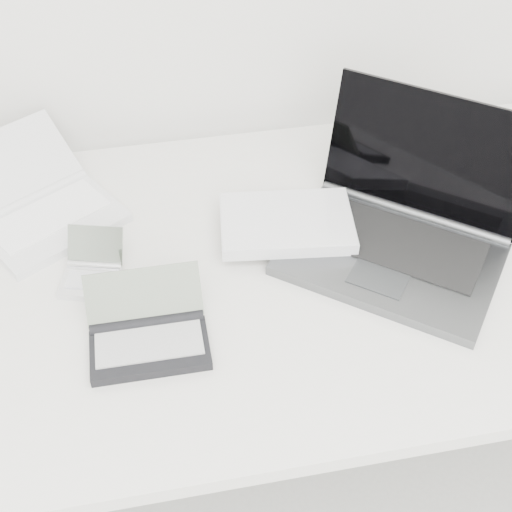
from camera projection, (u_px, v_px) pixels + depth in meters
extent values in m
cube|color=white|center=(268.00, 268.00, 1.28)|extent=(1.60, 0.80, 0.03)
cube|color=#55575A|center=(390.00, 259.00, 1.26)|extent=(0.45, 0.43, 0.02)
cube|color=black|center=(398.00, 242.00, 1.28)|extent=(0.32, 0.29, 0.00)
cube|color=black|center=(428.00, 156.00, 1.27)|extent=(0.33, 0.27, 0.23)
cylinder|color=#55575A|center=(413.00, 213.00, 1.33)|extent=(0.30, 0.24, 0.02)
cube|color=#3A3C3F|center=(378.00, 279.00, 1.21)|extent=(0.12, 0.11, 0.00)
cube|color=silver|center=(287.00, 223.00, 1.30)|extent=(0.26, 0.19, 0.02)
cube|color=white|center=(287.00, 218.00, 1.29)|extent=(0.25, 0.18, 0.00)
cube|color=white|center=(54.00, 224.00, 1.33)|extent=(0.29, 0.27, 0.02)
cube|color=white|center=(49.00, 215.00, 1.33)|extent=(0.23, 0.19, 0.00)
cube|color=silver|center=(9.00, 166.00, 1.37)|extent=(0.27, 0.23, 0.09)
cylinder|color=white|center=(31.00, 199.00, 1.37)|extent=(0.21, 0.14, 0.02)
cube|color=white|center=(90.00, 283.00, 1.22)|extent=(0.11, 0.10, 0.01)
cube|color=#B3B4B8|center=(89.00, 280.00, 1.22)|extent=(0.09, 0.06, 0.00)
cube|color=gray|center=(95.00, 245.00, 1.24)|extent=(0.10, 0.07, 0.06)
cylinder|color=white|center=(95.00, 265.00, 1.25)|extent=(0.10, 0.04, 0.02)
cube|color=black|center=(150.00, 350.00, 1.12)|extent=(0.19, 0.10, 0.02)
cube|color=#969696|center=(149.00, 344.00, 1.11)|extent=(0.17, 0.07, 0.00)
cube|color=#616B58|center=(144.00, 295.00, 1.14)|extent=(0.19, 0.06, 0.07)
cylinder|color=black|center=(147.00, 323.00, 1.15)|extent=(0.18, 0.02, 0.02)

